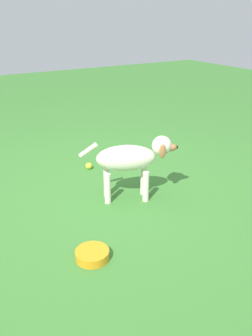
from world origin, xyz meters
TOP-DOWN VIEW (x-y plane):
  - ground at (0.00, 0.00)m, footprint 14.00×14.00m
  - dog at (0.27, -0.15)m, footprint 0.75×0.41m
  - tennis_ball_0 at (0.76, 0.64)m, footprint 0.07×0.07m
  - tennis_ball_1 at (0.23, 0.59)m, footprint 0.07×0.07m
  - water_bowl at (-0.38, -0.71)m, footprint 0.22×0.22m

SIDE VIEW (x-z plane):
  - ground at x=0.00m, z-range 0.00..0.00m
  - water_bowl at x=-0.38m, z-range 0.00..0.06m
  - tennis_ball_0 at x=0.76m, z-range 0.00..0.07m
  - tennis_ball_1 at x=0.23m, z-range 0.00..0.07m
  - dog at x=0.27m, z-range 0.09..0.64m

